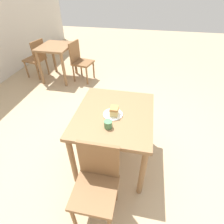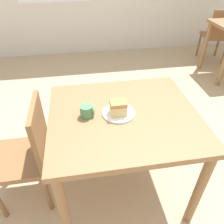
% 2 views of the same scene
% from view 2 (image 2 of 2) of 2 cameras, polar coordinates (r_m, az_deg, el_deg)
% --- Properties ---
extents(ground_plane, '(14.00, 14.00, 0.00)m').
position_cam_2_polar(ground_plane, '(1.89, 5.90, -20.45)').
color(ground_plane, tan).
extents(dining_table_near, '(0.95, 0.84, 0.74)m').
position_cam_2_polar(dining_table_near, '(1.46, 2.99, -3.90)').
color(dining_table_near, olive).
rests_on(dining_table_near, ground_plane).
extents(chair_near_window, '(0.39, 0.39, 0.84)m').
position_cam_2_polar(chair_near_window, '(1.64, -21.24, -9.93)').
color(chair_near_window, brown).
rests_on(chair_near_window, ground_plane).
extents(chair_far_opposite, '(0.46, 0.46, 0.84)m').
position_cam_2_polar(chair_far_opposite, '(4.09, 25.78, 17.87)').
color(chair_far_opposite, brown).
rests_on(chair_far_opposite, ground_plane).
extents(plate, '(0.21, 0.21, 0.01)m').
position_cam_2_polar(plate, '(1.39, 1.72, -0.23)').
color(plate, white).
rests_on(plate, dining_table_near).
extents(cake_slice, '(0.10, 0.08, 0.09)m').
position_cam_2_polar(cake_slice, '(1.34, 1.61, 1.15)').
color(cake_slice, '#E0C67F').
rests_on(cake_slice, plate).
extents(coffee_mug, '(0.09, 0.08, 0.08)m').
position_cam_2_polar(coffee_mug, '(1.36, -6.54, 0.26)').
color(coffee_mug, '#4C8456').
rests_on(coffee_mug, dining_table_near).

